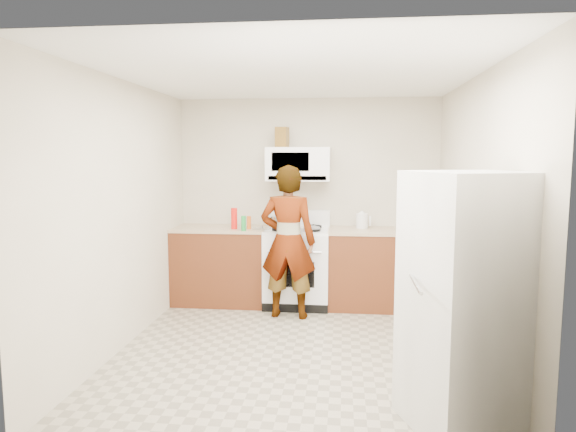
# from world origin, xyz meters

# --- Properties ---
(floor) EXTENTS (3.60, 3.60, 0.00)m
(floor) POSITION_xyz_m (0.00, 0.00, 0.00)
(floor) COLOR gray
(floor) RESTS_ON ground
(back_wall) EXTENTS (3.20, 0.02, 2.50)m
(back_wall) POSITION_xyz_m (0.00, 1.79, 1.25)
(back_wall) COLOR beige
(back_wall) RESTS_ON floor
(right_wall) EXTENTS (0.02, 3.60, 2.50)m
(right_wall) POSITION_xyz_m (1.59, 0.00, 1.25)
(right_wall) COLOR beige
(right_wall) RESTS_ON floor
(cabinet_left) EXTENTS (1.12, 0.62, 0.90)m
(cabinet_left) POSITION_xyz_m (-1.04, 1.49, 0.45)
(cabinet_left) COLOR #5C2915
(cabinet_left) RESTS_ON floor
(counter_left) EXTENTS (1.14, 0.64, 0.03)m
(counter_left) POSITION_xyz_m (-1.04, 1.49, 0.92)
(counter_left) COLOR tan
(counter_left) RESTS_ON cabinet_left
(cabinet_right) EXTENTS (0.80, 0.62, 0.90)m
(cabinet_right) POSITION_xyz_m (0.68, 1.49, 0.45)
(cabinet_right) COLOR #5C2915
(cabinet_right) RESTS_ON floor
(counter_right) EXTENTS (0.82, 0.64, 0.03)m
(counter_right) POSITION_xyz_m (0.68, 1.49, 0.92)
(counter_right) COLOR tan
(counter_right) RESTS_ON cabinet_right
(gas_range) EXTENTS (0.76, 0.65, 1.13)m
(gas_range) POSITION_xyz_m (-0.10, 1.48, 0.49)
(gas_range) COLOR white
(gas_range) RESTS_ON floor
(microwave) EXTENTS (0.76, 0.38, 0.40)m
(microwave) POSITION_xyz_m (-0.10, 1.61, 1.70)
(microwave) COLOR white
(microwave) RESTS_ON back_wall
(person) EXTENTS (0.65, 0.45, 1.70)m
(person) POSITION_xyz_m (-0.16, 1.01, 0.85)
(person) COLOR tan
(person) RESTS_ON floor
(fridge) EXTENTS (0.91, 0.91, 1.70)m
(fridge) POSITION_xyz_m (1.26, -1.21, 0.85)
(fridge) COLOR silver
(fridge) RESTS_ON floor
(kettle) EXTENTS (0.16, 0.16, 0.17)m
(kettle) POSITION_xyz_m (0.67, 1.60, 1.02)
(kettle) COLOR silver
(kettle) RESTS_ON counter_right
(jug) EXTENTS (0.16, 0.16, 0.24)m
(jug) POSITION_xyz_m (-0.30, 1.60, 2.02)
(jug) COLOR brown
(jug) RESTS_ON microwave
(saucepan) EXTENTS (0.22, 0.22, 0.11)m
(saucepan) POSITION_xyz_m (-0.33, 1.58, 1.01)
(saucepan) COLOR #AFAFB4
(saucepan) RESTS_ON gas_range
(tray) EXTENTS (0.29, 0.24, 0.05)m
(tray) POSITION_xyz_m (0.04, 1.33, 0.96)
(tray) COLOR white
(tray) RESTS_ON gas_range
(bottle_spray) EXTENTS (0.09, 0.09, 0.25)m
(bottle_spray) POSITION_xyz_m (-0.84, 1.37, 1.06)
(bottle_spray) COLOR red
(bottle_spray) RESTS_ON counter_left
(bottle_hot_sauce) EXTENTS (0.06, 0.06, 0.15)m
(bottle_hot_sauce) POSITION_xyz_m (-0.67, 1.38, 1.01)
(bottle_hot_sauce) COLOR #D25917
(bottle_hot_sauce) RESTS_ON counter_left
(bottle_green_cap) EXTENTS (0.07, 0.07, 0.18)m
(bottle_green_cap) POSITION_xyz_m (-0.70, 1.21, 1.02)
(bottle_green_cap) COLOR #188933
(bottle_green_cap) RESTS_ON counter_left
(pot_lid) EXTENTS (0.26, 0.26, 0.01)m
(pot_lid) POSITION_xyz_m (-0.52, 1.38, 0.94)
(pot_lid) COLOR silver
(pot_lid) RESTS_ON counter_left
(broom) EXTENTS (0.23, 0.21, 1.31)m
(broom) POSITION_xyz_m (1.56, 0.86, 0.67)
(broom) COLOR silver
(broom) RESTS_ON floor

